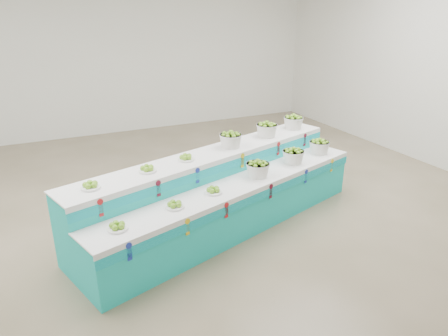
{
  "coord_description": "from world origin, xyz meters",
  "views": [
    {
      "loc": [
        -2.06,
        -5.26,
        2.97
      ],
      "look_at": [
        0.21,
        -0.41,
        0.87
      ],
      "focal_mm": 33.08,
      "sensor_mm": 36.0,
      "label": 1
    }
  ],
  "objects_px": {
    "plate_upper_mid": "(147,168)",
    "basket_lower_left": "(258,168)",
    "basket_upper_right": "(293,122)",
    "display_stand": "(224,191)"
  },
  "relations": [
    {
      "from": "plate_upper_mid",
      "to": "basket_lower_left",
      "type": "bearing_deg",
      "value": -3.64
    },
    {
      "from": "plate_upper_mid",
      "to": "basket_upper_right",
      "type": "distance_m",
      "value": 2.92
    },
    {
      "from": "basket_lower_left",
      "to": "basket_upper_right",
      "type": "height_order",
      "value": "basket_upper_right"
    },
    {
      "from": "basket_lower_left",
      "to": "plate_upper_mid",
      "type": "xyz_separation_m",
      "value": [
        -1.55,
        0.1,
        0.23
      ]
    },
    {
      "from": "display_stand",
      "to": "plate_upper_mid",
      "type": "height_order",
      "value": "plate_upper_mid"
    },
    {
      "from": "basket_upper_right",
      "to": "display_stand",
      "type": "bearing_deg",
      "value": -153.99
    },
    {
      "from": "display_stand",
      "to": "basket_upper_right",
      "type": "bearing_deg",
      "value": 8.54
    },
    {
      "from": "basket_lower_left",
      "to": "basket_upper_right",
      "type": "xyz_separation_m",
      "value": [
        1.24,
        0.98,
        0.3
      ]
    },
    {
      "from": "display_stand",
      "to": "basket_upper_right",
      "type": "xyz_separation_m",
      "value": [
        1.69,
        0.83,
        0.63
      ]
    },
    {
      "from": "display_stand",
      "to": "basket_upper_right",
      "type": "distance_m",
      "value": 1.99
    }
  ]
}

